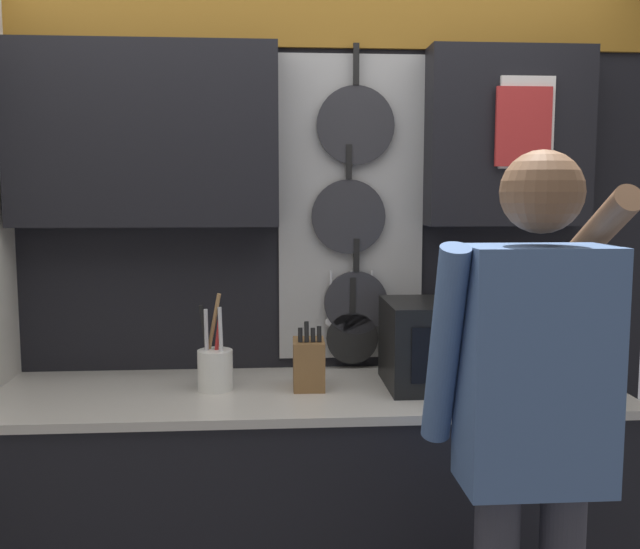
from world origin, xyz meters
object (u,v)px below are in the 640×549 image
object	(u,v)px
microwave	(453,344)
person	(532,416)
knife_block	(309,363)
utensil_crock	(215,367)

from	to	relation	value
microwave	person	bearing A→B (deg)	-87.15
microwave	knife_block	bearing A→B (deg)	179.90
microwave	person	world-z (taller)	person
microwave	person	distance (m)	0.69
knife_block	person	bearing A→B (deg)	-51.47
knife_block	utensil_crock	bearing A→B (deg)	179.81
utensil_crock	microwave	bearing A→B (deg)	-0.13
microwave	person	xyz separation A→B (m)	(0.03, -0.69, -0.05)
utensil_crock	person	size ratio (longest dim) A/B	0.20
person	microwave	bearing A→B (deg)	92.85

